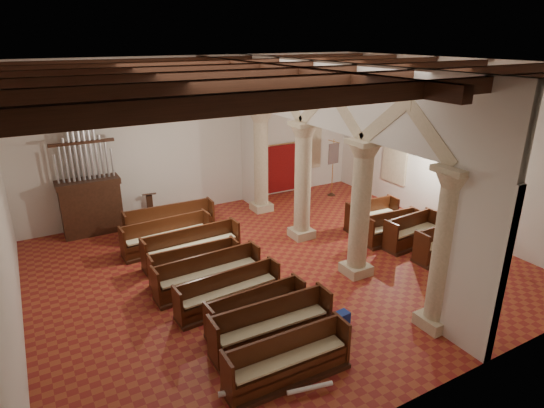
{
  "coord_description": "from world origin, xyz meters",
  "views": [
    {
      "loc": [
        -6.27,
        -10.75,
        6.72
      ],
      "look_at": [
        0.05,
        0.5,
        1.89
      ],
      "focal_mm": 30.0,
      "sensor_mm": 36.0,
      "label": 1
    }
  ],
  "objects": [
    {
      "name": "nave_pew_1",
      "position": [
        -2.03,
        -3.2,
        0.36
      ],
      "size": [
        2.9,
        0.78,
        1.1
      ],
      "rotation": [
        0.0,
        0.0,
        -0.02
      ],
      "color": "#3E2013",
      "rests_on": "floor"
    },
    {
      "name": "wall_back",
      "position": [
        0.0,
        6.0,
        3.0
      ],
      "size": [
        14.0,
        0.02,
        6.0
      ],
      "primitive_type": "cube",
      "color": "silver",
      "rests_on": "floor"
    },
    {
      "name": "nave_pew_8",
      "position": [
        -2.18,
        3.86,
        0.37
      ],
      "size": [
        3.14,
        0.82,
        1.11
      ],
      "rotation": [
        0.0,
        0.0,
        -0.02
      ],
      "color": "#3E2013",
      "rests_on": "floor"
    },
    {
      "name": "hymnal_box_a",
      "position": [
        -0.64,
        -3.73,
        0.28
      ],
      "size": [
        0.41,
        0.36,
        0.35
      ],
      "primitive_type": "cube",
      "rotation": [
        0.0,
        0.0,
        0.25
      ],
      "color": "#16249C",
      "rests_on": "floor"
    },
    {
      "name": "lectern",
      "position": [
        -2.44,
        5.49,
        0.51
      ],
      "size": [
        0.54,
        0.56,
        1.22
      ],
      "rotation": [
        0.0,
        0.0,
        -0.14
      ],
      "color": "#361D11",
      "rests_on": "floor"
    },
    {
      "name": "aisle_pew_2",
      "position": [
        4.3,
        -0.34,
        0.35
      ],
      "size": [
        2.14,
        0.82,
        1.05
      ],
      "rotation": [
        0.0,
        0.0,
        -0.06
      ],
      "color": "#3E2013",
      "rests_on": "floor"
    },
    {
      "name": "floor",
      "position": [
        0.0,
        0.0,
        0.0
      ],
      "size": [
        14.0,
        14.0,
        0.0
      ],
      "primitive_type": "plane",
      "color": "#973B21",
      "rests_on": "ground"
    },
    {
      "name": "dossal_curtain",
      "position": [
        3.5,
        5.92,
        1.17
      ],
      "size": [
        1.8,
        0.07,
        2.17
      ],
      "color": "maroon",
      "rests_on": "floor"
    },
    {
      "name": "window_right_b",
      "position": [
        6.98,
        2.5,
        2.2
      ],
      "size": [
        0.03,
        1.0,
        2.2
      ],
      "primitive_type": "cube",
      "color": "#337355",
      "rests_on": "wall_right"
    },
    {
      "name": "ceiling_beams",
      "position": [
        0.0,
        0.0,
        5.82
      ],
      "size": [
        13.8,
        11.8,
        0.3
      ],
      "primitive_type": null,
      "color": "#3E2013",
      "rests_on": "wall_back"
    },
    {
      "name": "arcade",
      "position": [
        1.8,
        0.0,
        3.56
      ],
      "size": [
        0.9,
        11.9,
        6.0
      ],
      "color": "beige",
      "rests_on": "floor"
    },
    {
      "name": "nave_pew_7",
      "position": [
        -2.62,
        2.8,
        0.35
      ],
      "size": [
        2.95,
        0.86,
        1.07
      ],
      "rotation": [
        0.0,
        0.0,
        0.05
      ],
      "color": "#3E2013",
      "rests_on": "floor"
    },
    {
      "name": "aisle_pew_1",
      "position": [
        4.64,
        -0.91,
        0.36
      ],
      "size": [
        2.14,
        0.85,
        1.08
      ],
      "rotation": [
        0.0,
        0.0,
        0.06
      ],
      "color": "#3E2013",
      "rests_on": "floor"
    },
    {
      "name": "hymnal_box_c",
      "position": [
        -1.57,
        -0.41,
        0.24
      ],
      "size": [
        0.3,
        0.25,
        0.28
      ],
      "primitive_type": "cube",
      "rotation": [
        0.0,
        0.0,
        0.11
      ],
      "color": "navy",
      "rests_on": "floor"
    },
    {
      "name": "ceiling",
      "position": [
        0.0,
        0.0,
        6.0
      ],
      "size": [
        14.0,
        14.0,
        0.0
      ],
      "primitive_type": "plane",
      "rotation": [
        3.14,
        0.0,
        0.0
      ],
      "color": "black",
      "rests_on": "wall_back"
    },
    {
      "name": "aisle_pew_0",
      "position": [
        4.8,
        -2.08,
        0.36
      ],
      "size": [
        1.99,
        0.72,
        1.08
      ],
      "rotation": [
        0.0,
        0.0,
        -0.0
      ],
      "color": "#3E2013",
      "rests_on": "floor"
    },
    {
      "name": "nave_pew_5",
      "position": [
        -2.51,
        0.47,
        0.34
      ],
      "size": [
        2.58,
        0.73,
        1.03
      ],
      "rotation": [
        0.0,
        0.0,
        -0.02
      ],
      "color": "#3E2013",
      "rests_on": "floor"
    },
    {
      "name": "wall_front",
      "position": [
        0.0,
        -6.0,
        3.0
      ],
      "size": [
        14.0,
        0.02,
        6.0
      ],
      "primitive_type": "cube",
      "color": "silver",
      "rests_on": "floor"
    },
    {
      "name": "nave_pew_6",
      "position": [
        -2.18,
        1.62,
        0.35
      ],
      "size": [
        3.11,
        0.83,
        1.07
      ],
      "rotation": [
        0.0,
        0.0,
        0.04
      ],
      "color": "#3E2013",
      "rests_on": "floor"
    },
    {
      "name": "aisle_pew_3",
      "position": [
        4.41,
        0.83,
        0.37
      ],
      "size": [
        2.0,
        0.83,
        1.1
      ],
      "rotation": [
        0.0,
        0.0,
        -0.05
      ],
      "color": "#3E2013",
      "rests_on": "floor"
    },
    {
      "name": "window_back",
      "position": [
        5.0,
        5.98,
        2.2
      ],
      "size": [
        1.0,
        0.03,
        2.2
      ],
      "primitive_type": "cube",
      "color": "#337355",
      "rests_on": "wall_back"
    },
    {
      "name": "processional_banner",
      "position": [
        5.39,
        4.59,
        0.82
      ],
      "size": [
        0.58,
        0.74,
        2.53
      ],
      "rotation": [
        0.0,
        0.0,
        0.1
      ],
      "color": "#3E2013",
      "rests_on": "floor"
    },
    {
      "name": "tube_heater_a",
      "position": [
        -2.12,
        -4.9,
        0.16
      ],
      "size": [
        0.95,
        0.3,
        0.1
      ],
      "primitive_type": "cylinder",
      "rotation": [
        0.0,
        1.57,
        -0.22
      ],
      "color": "white",
      "rests_on": "floor"
    },
    {
      "name": "wall_right",
      "position": [
        7.0,
        0.0,
        3.0
      ],
      "size": [
        0.02,
        12.0,
        6.0
      ],
      "primitive_type": "cube",
      "color": "silver",
      "rests_on": "floor"
    },
    {
      "name": "window_right_a",
      "position": [
        6.98,
        -1.5,
        2.2
      ],
      "size": [
        0.03,
        1.0,
        2.2
      ],
      "primitive_type": "cube",
      "color": "#337355",
      "rests_on": "wall_right"
    },
    {
      "name": "nave_pew_4",
      "position": [
        -2.37,
        -0.2,
        0.34
      ],
      "size": [
        3.06,
        0.82,
        1.03
      ],
      "rotation": [
        0.0,
        0.0,
        0.04
      ],
      "color": "#3E2013",
      "rests_on": "floor"
    },
    {
      "name": "tube_heater_b",
      "position": [
        -3.23,
        -4.31,
        0.16
      ],
      "size": [
        1.12,
        0.37,
        0.11
      ],
      "primitive_type": "cylinder",
      "rotation": [
        0.0,
        1.57,
        -0.23
      ],
      "color": "white",
      "rests_on": "floor"
    },
    {
      "name": "nave_pew_0",
      "position": [
        -2.29,
        -4.33,
        0.35
      ],
      "size": [
        2.74,
        0.74,
        1.05
      ],
      "rotation": [
        0.0,
        0.0,
        -0.02
      ],
      "color": "#3E2013",
      "rests_on": "floor"
    },
    {
      "name": "nave_pew_2",
      "position": [
        -2.01,
        -2.4,
        0.33
      ],
      "size": [
        2.57,
        0.79,
        0.99
      ],
      "rotation": [
        0.0,
        0.0,
        0.05
      ],
      "color": "#3E2013",
      "rests_on": "floor"
    },
    {
      "name": "pipe_organ",
      "position": [
        -4.5,
        5.5,
        1.37
      ],
      "size": [
        2.1,
        0.85,
        4.4
      ],
      "color": "#3E2013",
      "rests_on": "floor"
    },
    {
      "name": "nave_pew_3",
      "position": [
        -2.24,
        -1.3,
        0.32
      ],
      "size": [
        2.9,
        0.85,
        0.99
      ],
      "rotation": [
        0.0,
        0.0,
        0.07
      ],
      "color": "#3E2013",
      "rests_on": "floor"
    },
    {
      "name": "hymnal_box_b",
      "position": [
        -0.2,
        -3.43,
        0.26
      ],
      "size": [
        0.34,
        0.29,
        0.32
      ],
      "primitive_type": "cube",
      "rotation": [
        0.0,
        0.0,
        0.09
      ],
      "color": "navy",
      "rests_on": "floor"
    }
  ]
}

